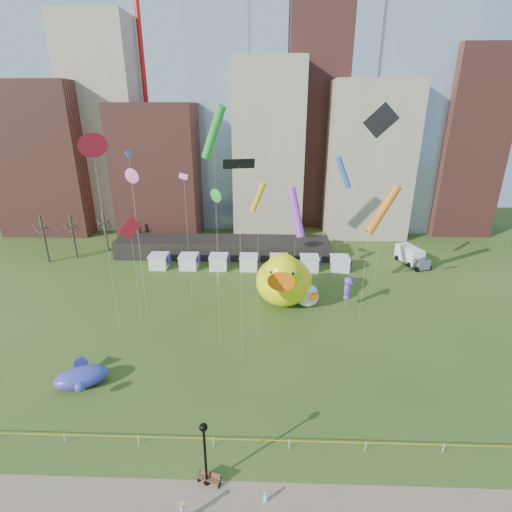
{
  "coord_description": "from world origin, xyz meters",
  "views": [
    {
      "loc": [
        4.14,
        -22.91,
        25.29
      ],
      "look_at": [
        3.02,
        11.18,
        12.0
      ],
      "focal_mm": 27.0,
      "sensor_mm": 36.0,
      "label": 1
    }
  ],
  "objects_px": {
    "big_duck": "(284,279)",
    "box_truck": "(411,256)",
    "whale_inflatable": "(81,376)",
    "park_bench": "(210,478)",
    "seahorse_green": "(296,277)",
    "toddler": "(266,497)",
    "small_duck": "(307,295)",
    "seahorse_purple": "(348,287)",
    "lamppost": "(205,447)"
  },
  "relations": [
    {
      "from": "lamppost",
      "to": "park_bench",
      "type": "bearing_deg",
      "value": 21.26
    },
    {
      "from": "small_duck",
      "to": "whale_inflatable",
      "type": "xyz_separation_m",
      "value": [
        -23.26,
        -16.71,
        -0.56
      ]
    },
    {
      "from": "whale_inflatable",
      "to": "park_bench",
      "type": "distance_m",
      "value": 17.19
    },
    {
      "from": "box_truck",
      "to": "big_duck",
      "type": "bearing_deg",
      "value": -163.92
    },
    {
      "from": "box_truck",
      "to": "toddler",
      "type": "relative_size",
      "value": 7.97
    },
    {
      "from": "big_duck",
      "to": "toddler",
      "type": "xyz_separation_m",
      "value": [
        -2.12,
        -28.53,
        -3.25
      ]
    },
    {
      "from": "big_duck",
      "to": "box_truck",
      "type": "distance_m",
      "value": 27.1
    },
    {
      "from": "big_duck",
      "to": "toddler",
      "type": "distance_m",
      "value": 28.79
    },
    {
      "from": "small_duck",
      "to": "park_bench",
      "type": "bearing_deg",
      "value": -127.83
    },
    {
      "from": "big_duck",
      "to": "whale_inflatable",
      "type": "bearing_deg",
      "value": -133.37
    },
    {
      "from": "park_bench",
      "to": "lamppost",
      "type": "xyz_separation_m",
      "value": [
        -0.2,
        -0.08,
        2.98
      ]
    },
    {
      "from": "seahorse_green",
      "to": "box_truck",
      "type": "bearing_deg",
      "value": 14.59
    },
    {
      "from": "big_duck",
      "to": "lamppost",
      "type": "height_order",
      "value": "big_duck"
    },
    {
      "from": "small_duck",
      "to": "seahorse_green",
      "type": "bearing_deg",
      "value": 161.99
    },
    {
      "from": "whale_inflatable",
      "to": "box_truck",
      "type": "height_order",
      "value": "box_truck"
    },
    {
      "from": "lamppost",
      "to": "whale_inflatable",
      "type": "bearing_deg",
      "value": 143.52
    },
    {
      "from": "seahorse_green",
      "to": "lamppost",
      "type": "relative_size",
      "value": 1.03
    },
    {
      "from": "small_duck",
      "to": "whale_inflatable",
      "type": "bearing_deg",
      "value": -162.9
    },
    {
      "from": "lamppost",
      "to": "box_truck",
      "type": "relative_size",
      "value": 0.81
    },
    {
      "from": "whale_inflatable",
      "to": "park_bench",
      "type": "height_order",
      "value": "whale_inflatable"
    },
    {
      "from": "seahorse_green",
      "to": "toddler",
      "type": "bearing_deg",
      "value": -119.79
    },
    {
      "from": "seahorse_purple",
      "to": "small_duck",
      "type": "bearing_deg",
      "value": 152.6
    },
    {
      "from": "small_duck",
      "to": "whale_inflatable",
      "type": "height_order",
      "value": "small_duck"
    },
    {
      "from": "toddler",
      "to": "small_duck",
      "type": "bearing_deg",
      "value": 89.55
    },
    {
      "from": "seahorse_green",
      "to": "whale_inflatable",
      "type": "xyz_separation_m",
      "value": [
        -21.7,
        -16.69,
        -3.24
      ]
    },
    {
      "from": "seahorse_green",
      "to": "box_truck",
      "type": "xyz_separation_m",
      "value": [
        20.76,
        15.52,
        -2.81
      ]
    },
    {
      "from": "seahorse_purple",
      "to": "toddler",
      "type": "bearing_deg",
      "value": -131.69
    },
    {
      "from": "seahorse_purple",
      "to": "toddler",
      "type": "distance_m",
      "value": 29.57
    },
    {
      "from": "big_duck",
      "to": "whale_inflatable",
      "type": "relative_size",
      "value": 1.78
    },
    {
      "from": "whale_inflatable",
      "to": "box_truck",
      "type": "relative_size",
      "value": 0.87
    },
    {
      "from": "small_duck",
      "to": "toddler",
      "type": "distance_m",
      "value": 28.63
    },
    {
      "from": "small_duck",
      "to": "lamppost",
      "type": "xyz_separation_m",
      "value": [
        -9.55,
        -26.85,
        1.89
      ]
    },
    {
      "from": "seahorse_green",
      "to": "toddler",
      "type": "height_order",
      "value": "seahorse_green"
    },
    {
      "from": "seahorse_green",
      "to": "lamppost",
      "type": "bearing_deg",
      "value": -128.74
    },
    {
      "from": "big_duck",
      "to": "seahorse_green",
      "type": "xyz_separation_m",
      "value": [
        1.63,
        -0.43,
        0.54
      ]
    },
    {
      "from": "seahorse_purple",
      "to": "whale_inflatable",
      "type": "bearing_deg",
      "value": -171.29
    },
    {
      "from": "lamppost",
      "to": "box_truck",
      "type": "height_order",
      "value": "lamppost"
    },
    {
      "from": "small_duck",
      "to": "seahorse_purple",
      "type": "xyz_separation_m",
      "value": [
        5.17,
        -0.59,
        1.65
      ]
    },
    {
      "from": "big_duck",
      "to": "park_bench",
      "type": "relative_size",
      "value": 6.28
    },
    {
      "from": "big_duck",
      "to": "toddler",
      "type": "height_order",
      "value": "big_duck"
    },
    {
      "from": "small_duck",
      "to": "lamppost",
      "type": "relative_size",
      "value": 0.86
    },
    {
      "from": "toddler",
      "to": "lamppost",
      "type": "bearing_deg",
      "value": 173.71
    },
    {
      "from": "seahorse_purple",
      "to": "seahorse_green",
      "type": "bearing_deg",
      "value": 154.25
    },
    {
      "from": "big_duck",
      "to": "seahorse_purple",
      "type": "relative_size",
      "value": 2.37
    },
    {
      "from": "whale_inflatable",
      "to": "park_bench",
      "type": "bearing_deg",
      "value": -60.65
    },
    {
      "from": "seahorse_green",
      "to": "seahorse_purple",
      "type": "bearing_deg",
      "value": -27.1
    },
    {
      "from": "big_duck",
      "to": "seahorse_purple",
      "type": "bearing_deg",
      "value": -0.74
    },
    {
      "from": "small_duck",
      "to": "seahorse_purple",
      "type": "relative_size",
      "value": 1.05
    },
    {
      "from": "seahorse_purple",
      "to": "lamppost",
      "type": "distance_m",
      "value": 30.1
    },
    {
      "from": "box_truck",
      "to": "lamppost",
      "type": "bearing_deg",
      "value": -142.05
    }
  ]
}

